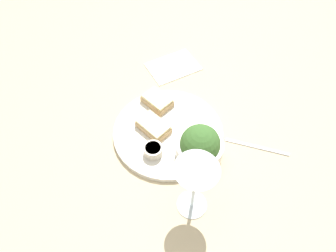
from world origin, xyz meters
TOP-DOWN VIEW (x-y plane):
  - ground_plane at (0.00, 0.00)m, footprint 4.00×4.00m
  - dinner_plate at (0.00, 0.00)m, footprint 0.29×0.29m
  - salad_bowl at (-0.10, 0.03)m, footprint 0.12×0.12m
  - sauce_ramekin at (-0.00, 0.08)m, footprint 0.05×0.05m
  - cheese_toast_near at (0.04, 0.01)m, footprint 0.10×0.08m
  - cheese_toast_far at (0.07, -0.07)m, footprint 0.09×0.08m
  - wine_glass at (-0.14, 0.16)m, footprint 0.09×0.09m
  - napkin at (0.11, -0.24)m, footprint 0.18×0.19m
  - fork at (-0.23, -0.07)m, footprint 0.17×0.04m

SIDE VIEW (x-z plane):
  - ground_plane at x=0.00m, z-range 0.00..0.00m
  - napkin at x=0.11m, z-range 0.00..0.01m
  - fork at x=-0.23m, z-range 0.00..0.01m
  - dinner_plate at x=0.00m, z-range 0.00..0.01m
  - cheese_toast_far at x=0.07m, z-range 0.01..0.04m
  - cheese_toast_near at x=0.04m, z-range 0.01..0.04m
  - sauce_ramekin at x=0.00m, z-range 0.02..0.04m
  - salad_bowl at x=-0.10m, z-range 0.00..0.10m
  - wine_glass at x=-0.14m, z-range 0.04..0.21m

